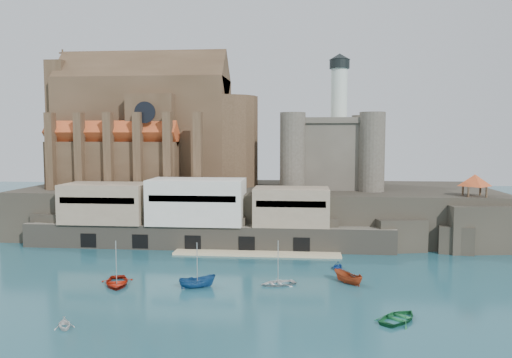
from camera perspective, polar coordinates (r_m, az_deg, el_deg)
The scene contains 14 objects.
ground at distance 73.48m, azimuth -2.80°, elevation -11.83°, with size 300.00×300.00×0.00m, color #194652.
promontory at distance 110.69m, azimuth -0.02°, elevation -3.52°, with size 100.00×36.00×10.00m.
quay at distance 96.09m, azimuth -6.90°, elevation -4.16°, with size 70.00×12.00×13.05m.
church at distance 116.62m, azimuth -11.75°, elevation 5.29°, with size 47.00×25.93×30.51m.
castle_keep at distance 110.92m, azimuth 8.47°, elevation 3.39°, with size 21.20×21.20×29.30m.
rock_outcrop at distance 102.14m, azimuth 23.59°, elevation -5.16°, with size 14.50×10.50×8.70m.
pavilion at distance 101.19m, azimuth 23.73°, elevation -0.28°, with size 6.40×6.40×5.40m.
boat_0 at distance 75.37m, azimuth -15.63°, elevation -11.58°, with size 4.73×1.37×6.62m, color maroon.
boat_1 at distance 61.35m, azimuth -21.05°, elevation -15.61°, with size 2.64×1.61×3.06m, color silver.
boat_2 at distance 72.06m, azimuth -6.71°, elevation -12.20°, with size 1.95×2.01×5.19m, color navy.
boat_3 at distance 61.95m, azimuth 16.01°, elevation -15.26°, with size 4.31×1.25×6.04m, color #1B6C38.
boat_5 at distance 74.77m, azimuth 10.43°, elevation -11.61°, with size 1.95×2.01×5.20m, color #9E3C1A.
boat_6 at distance 72.89m, azimuth 2.53°, elevation -11.97°, with size 3.66×1.06×5.13m, color silver.
boat_7 at distance 82.14m, azimuth 9.29°, elevation -10.08°, with size 2.55×1.55×2.95m, color navy.
Camera 1 is at (10.04, -69.64, 21.19)m, focal length 35.00 mm.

